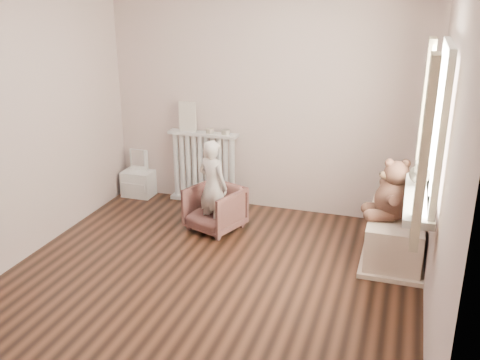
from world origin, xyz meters
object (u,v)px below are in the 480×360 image
(radiator, at_px, (204,172))
(toy_bench, at_px, (395,238))
(teddy_bear, at_px, (395,194))
(armchair, at_px, (215,209))
(toy_vanity, at_px, (138,174))
(child, at_px, (213,186))
(plush_cat, at_px, (420,173))

(radiator, bearing_deg, toy_bench, -18.36)
(teddy_bear, bearing_deg, armchair, 162.05)
(toy_vanity, bearing_deg, armchair, -27.09)
(toy_vanity, distance_m, armchair, 1.39)
(toy_vanity, bearing_deg, radiator, 2.01)
(child, xyz_separation_m, toy_bench, (1.83, -0.02, -0.31))
(radiator, xyz_separation_m, child, (0.38, -0.71, 0.12))
(toy_vanity, distance_m, child, 1.43)
(radiator, bearing_deg, armchair, -59.96)
(toy_vanity, height_order, teddy_bear, teddy_bear)
(armchair, distance_m, teddy_bear, 1.85)
(radiator, relative_size, plush_cat, 3.22)
(radiator, height_order, plush_cat, plush_cat)
(toy_vanity, relative_size, armchair, 1.10)
(toy_bench, xyz_separation_m, plush_cat, (0.14, -0.40, 0.80))
(radiator, height_order, armchair, radiator)
(child, bearing_deg, teddy_bear, -162.92)
(plush_cat, bearing_deg, radiator, 131.62)
(plush_cat, bearing_deg, toy_bench, 86.54)
(toy_bench, bearing_deg, child, 179.36)
(child, relative_size, plush_cat, 3.62)
(teddy_bear, bearing_deg, plush_cat, -73.69)
(toy_bench, height_order, teddy_bear, teddy_bear)
(toy_vanity, bearing_deg, child, -28.89)
(toy_bench, bearing_deg, teddy_bear, -117.58)
(child, height_order, toy_bench, child)
(radiator, bearing_deg, toy_vanity, -177.99)
(toy_vanity, height_order, armchair, toy_vanity)
(child, bearing_deg, plush_cat, -171.83)
(toy_vanity, height_order, plush_cat, plush_cat)
(armchair, bearing_deg, plush_cat, 6.78)
(child, distance_m, toy_bench, 1.86)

